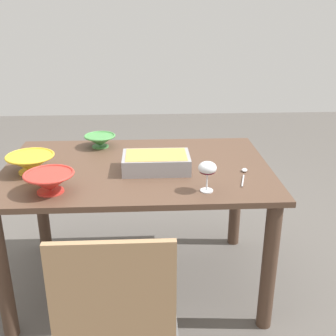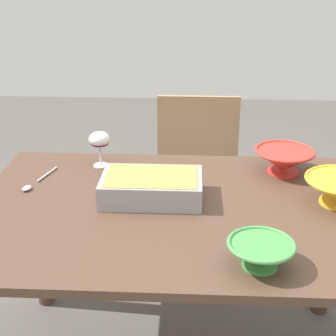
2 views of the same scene
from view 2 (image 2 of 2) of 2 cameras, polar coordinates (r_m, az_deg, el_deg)
The scene contains 7 objects.
dining_table at distance 1.75m, azimuth 1.39°, elevation -8.08°, with size 1.42×0.93×0.74m.
chair at distance 2.55m, azimuth 3.37°, elevation -0.80°, with size 0.44×0.45×0.86m.
wine_glass at distance 1.98m, azimuth -7.84°, elevation 3.08°, with size 0.09×0.09×0.15m.
casserole_dish at distance 1.73m, azimuth -1.89°, elevation -2.08°, with size 0.35×0.22×0.09m.
small_bowl at distance 1.39m, azimuth 10.57°, elevation -9.51°, with size 0.19×0.19×0.08m.
serving_bowl at distance 1.98m, azimuth 13.16°, elevation 0.91°, with size 0.23×0.23×0.10m.
serving_spoon at distance 1.90m, azimuth -15.13°, elevation -1.71°, with size 0.08×0.23×0.01m.
Camera 2 is at (-0.03, 1.49, 1.53)m, focal length 53.20 mm.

